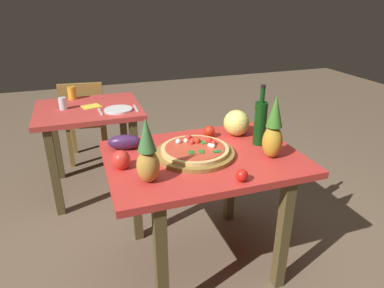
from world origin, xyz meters
The scene contains 20 objects.
ground_plane centered at (0.00, 0.00, 0.00)m, with size 10.00×10.00×0.00m, color brown.
display_table centered at (0.00, 0.00, 0.65)m, with size 1.10×0.81×0.76m.
background_table centered at (-0.57, 1.16, 0.63)m, with size 0.83×0.72×0.76m.
dining_chair centered at (-0.60, 1.74, 0.48)m, with size 0.44×0.44×0.85m.
pizza_board centered at (-0.05, 0.02, 0.77)m, with size 0.46×0.46×0.03m, color olive.
pizza centered at (-0.04, 0.02, 0.80)m, with size 0.39×0.39×0.06m.
wine_bottle centered at (0.38, 0.04, 0.90)m, with size 0.08×0.08×0.37m.
pineapple_left centered at (-0.36, -0.19, 0.91)m, with size 0.11×0.11×0.33m.
pineapple_right centered at (0.36, -0.15, 0.92)m, with size 0.11×0.11×0.36m.
melon centered at (0.31, 0.22, 0.84)m, with size 0.17×0.17×0.17m, color #E5DE69.
bell_pepper centered at (-0.47, -0.01, 0.81)m, with size 0.10×0.10×0.11m, color red.
eggplant centered at (-0.41, 0.23, 0.80)m, with size 0.20×0.09×0.09m, color #3D1F49.
tomato_at_corner centered at (0.07, -0.34, 0.79)m, with size 0.06×0.06×0.06m, color red.
tomato_by_bottle centered at (0.13, 0.24, 0.80)m, with size 0.08×0.08×0.08m, color red.
drinking_glass_juice centered at (-0.68, 1.45, 0.82)m, with size 0.07×0.07×0.11m, color gold.
drinking_glass_water centered at (-0.76, 1.17, 0.81)m, with size 0.06×0.06×0.10m, color silver.
dinner_plate centered at (-0.35, 0.99, 0.77)m, with size 0.22×0.22×0.02m, color white.
fork_utensil centered at (-0.49, 0.99, 0.76)m, with size 0.02×0.18×0.01m, color silver.
knife_utensil centered at (-0.21, 0.99, 0.76)m, with size 0.02×0.18×0.01m, color silver.
napkin_folded centered at (-0.55, 1.16, 0.76)m, with size 0.14×0.12×0.01m, color yellow.
Camera 1 is at (-0.64, -1.67, 1.61)m, focal length 32.14 mm.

